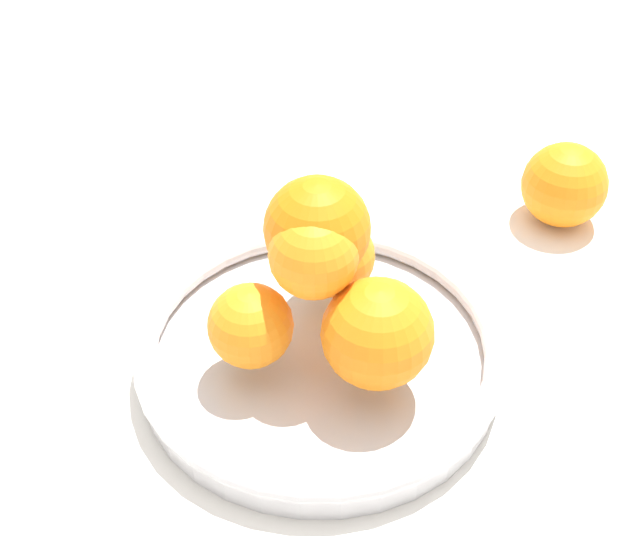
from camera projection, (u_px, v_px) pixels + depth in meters
ground_plane at (320, 369)px, 0.73m from camera, size 4.00×4.00×0.00m
fruit_bowl at (320, 353)px, 0.71m from camera, size 0.30×0.30×0.04m
orange_pile at (327, 281)px, 0.66m from camera, size 0.17×0.17×0.14m
stray_orange at (564, 185)px, 0.85m from camera, size 0.08×0.08×0.08m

